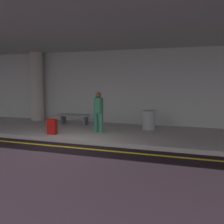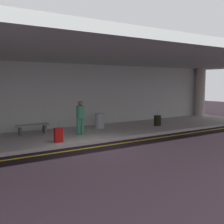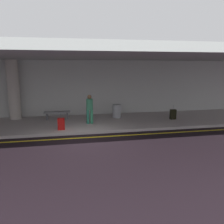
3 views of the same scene
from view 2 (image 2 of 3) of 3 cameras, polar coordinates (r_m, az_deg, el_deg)
ground_plane at (r=11.44m, az=-2.47°, el=-7.65°), size 60.00×60.00×0.00m
sidewalk at (r=14.11m, az=-9.04°, el=-4.81°), size 26.00×4.20×0.15m
lane_stripe_yellow at (r=11.84m, az=-3.68°, el=-7.17°), size 26.00×0.14×0.01m
support_column_right_mid at (r=22.79m, az=17.56°, el=3.86°), size 0.71×0.71×3.65m
ceiling_overhang at (r=13.47m, az=-8.40°, el=11.25°), size 28.00×13.20×0.30m
terminal_back_wall at (r=15.96m, az=-12.53°, el=2.96°), size 26.00×0.30×3.80m
traveler_with_luggage at (r=13.73m, az=-6.48°, el=-0.69°), size 0.38×0.38×1.68m
suitcase_upright_primary at (r=16.91m, az=9.25°, el=-1.71°), size 0.36×0.22×0.90m
suitcase_upright_secondary at (r=12.25m, az=-10.87°, el=-4.64°), size 0.36×0.22×0.90m
bench_metal at (r=14.46m, az=-15.91°, el=-2.99°), size 1.60×0.50×0.48m
trash_bin_steel at (r=15.80m, az=-2.56°, el=-1.76°), size 0.56×0.56×0.85m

